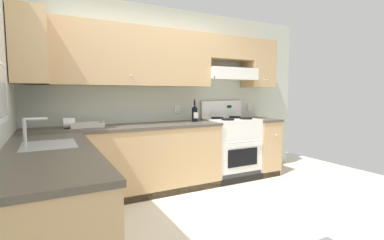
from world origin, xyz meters
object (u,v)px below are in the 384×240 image
Objects in this scene: paper_towel_roll at (69,123)px; stove at (231,147)px; wine_bottle at (195,113)px; bowl at (87,126)px.

stove is at bearing -1.40° from paper_towel_roll.
bowl is at bearing 178.79° from wine_bottle.
paper_towel_roll reaches higher than bowl.
wine_bottle reaches higher than stove.
paper_towel_roll is (-1.68, 0.01, -0.06)m from wine_bottle.
wine_bottle is 2.50× the size of paper_towel_roll.
stove is 3.13× the size of bowl.
bowl is (-2.10, 0.08, 0.45)m from stove.
paper_towel_roll is at bearing -173.23° from bowl.
paper_towel_roll is (-0.20, -0.02, 0.04)m from bowl.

